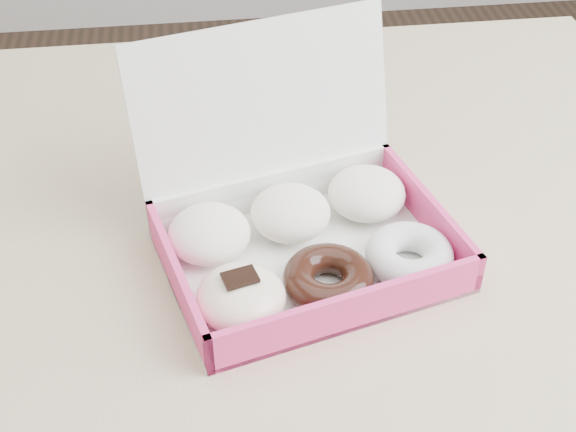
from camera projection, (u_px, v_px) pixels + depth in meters
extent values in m
cube|color=tan|center=(196.00, 221.00, 0.90)|extent=(1.20, 0.80, 0.04)
cylinder|color=tan|center=(507.00, 231.00, 1.46)|extent=(0.05, 0.05, 0.71)
cube|color=white|center=(308.00, 261.00, 0.81)|extent=(0.32, 0.27, 0.01)
cube|color=#E9367B|center=(351.00, 312.00, 0.73)|extent=(0.27, 0.08, 0.05)
cube|color=white|center=(273.00, 190.00, 0.87)|extent=(0.27, 0.08, 0.05)
cube|color=#E9367B|center=(177.00, 281.00, 0.76)|extent=(0.06, 0.20, 0.05)
cube|color=#E9367B|center=(427.00, 213.00, 0.84)|extent=(0.06, 0.20, 0.05)
cube|color=white|center=(265.00, 119.00, 0.84)|extent=(0.28, 0.13, 0.20)
ellipsoid|color=white|center=(209.00, 234.00, 0.81)|extent=(0.10, 0.10, 0.05)
ellipsoid|color=white|center=(290.00, 213.00, 0.83)|extent=(0.10, 0.10, 0.05)
ellipsoid|color=white|center=(367.00, 193.00, 0.86)|extent=(0.10, 0.10, 0.05)
ellipsoid|color=#FFE7C7|center=(241.00, 297.00, 0.74)|extent=(0.10, 0.10, 0.05)
cube|color=black|center=(240.00, 278.00, 0.72)|extent=(0.04, 0.03, 0.00)
torus|color=black|center=(328.00, 279.00, 0.77)|extent=(0.11, 0.11, 0.03)
torus|color=white|center=(409.00, 255.00, 0.79)|extent=(0.11, 0.11, 0.03)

